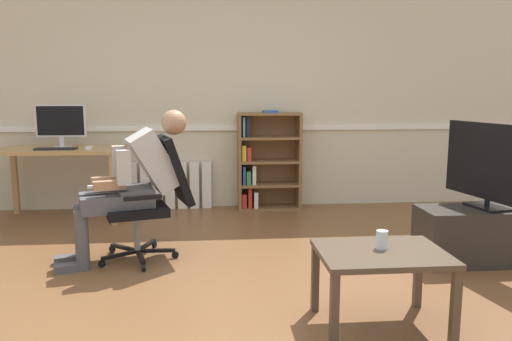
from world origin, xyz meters
name	(u,v)px	position (x,y,z in m)	size (l,w,h in m)	color
ground_plane	(245,295)	(0.00, 0.00, 0.00)	(18.00, 18.00, 0.00)	brown
back_wall	(229,91)	(0.00, 2.65, 1.35)	(12.00, 0.13, 2.70)	beige
computer_desk	(60,158)	(-1.78, 2.15, 0.65)	(1.25, 0.66, 0.76)	tan
imac_monitor	(61,123)	(-1.78, 2.23, 1.02)	(0.52, 0.14, 0.45)	silver
keyboard	(56,149)	(-1.78, 2.01, 0.77)	(0.41, 0.12, 0.02)	black
computer_mouse	(89,148)	(-1.45, 2.03, 0.77)	(0.06, 0.10, 0.03)	white
bookshelf	(265,162)	(0.39, 2.44, 0.54)	(0.71, 0.29, 1.13)	brown
radiator	(170,185)	(-0.70, 2.54, 0.27)	(0.95, 0.08, 0.54)	white
office_chair	(154,194)	(-0.68, 0.83, 0.53)	(0.76, 0.65, 0.99)	black
person_seated	(133,181)	(-0.83, 0.78, 0.64)	(1.05, 0.58, 1.19)	#4C4C51
tv_stand	(485,235)	(1.93, 0.49, 0.22)	(1.03, 0.41, 0.43)	#2D2823
tv_screen	(490,164)	(1.93, 0.49, 0.78)	(0.26, 0.95, 0.66)	black
coffee_table	(381,262)	(0.74, -0.51, 0.39)	(0.71, 0.54, 0.45)	#4C3D2D
drinking_glass	(382,240)	(0.75, -0.47, 0.50)	(0.07, 0.07, 0.10)	silver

